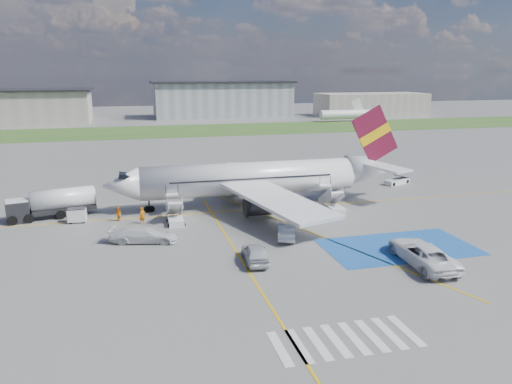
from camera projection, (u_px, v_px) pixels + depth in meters
ground at (284, 242)px, 48.02m from camera, size 400.00×400.00×0.00m
grass_strip at (179, 131)px, 137.34m from camera, size 400.00×30.00×0.01m
taxiway_line_main at (253, 210)px, 59.30m from camera, size 120.00×0.20×0.01m
taxiway_line_cross at (261, 291)px, 37.39m from camera, size 0.20×60.00×0.01m
taxiway_line_diag at (253, 210)px, 59.30m from camera, size 20.71×56.45×0.01m
staging_box at (398, 247)px, 46.71m from camera, size 14.00×8.00×0.01m
crosswalk at (345, 339)px, 30.65m from camera, size 9.00×4.00×0.01m
terminal_centre at (222, 100)px, 178.43m from camera, size 48.00×18.00×12.00m
terminal_east at (371, 104)px, 185.81m from camera, size 40.00×16.00×8.00m
airliner at (261, 178)px, 60.75m from camera, size 36.81×32.95×11.92m
airstairs_fwd at (175, 218)px, 53.73m from camera, size 1.90×5.20×3.60m
airstairs_aft at (335, 207)px, 58.26m from camera, size 1.90×5.20×3.60m
fuel_tanker at (52, 206)px, 55.92m from camera, size 9.66×4.60×3.19m
gpu_cart at (77, 216)px, 54.17m from camera, size 1.99×1.35×1.60m
belt_loader at (397, 182)px, 72.79m from camera, size 4.72×3.05×1.38m
car_silver_a at (255, 253)px, 42.87m from camera, size 2.39×5.02×1.66m
car_silver_b at (287, 230)px, 49.10m from camera, size 3.07×5.00×1.56m
van_white_a at (422, 250)px, 42.49m from camera, size 3.50×6.78×2.47m
van_white_b at (144, 233)px, 47.82m from camera, size 5.29×3.19×1.94m
crew_fwd at (142, 216)px, 53.65m from camera, size 0.77×0.62×1.83m
crew_nose at (118, 214)px, 54.57m from camera, size 0.94×0.99×1.61m
crew_aft at (300, 210)px, 55.89m from camera, size 0.85×1.16×1.84m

